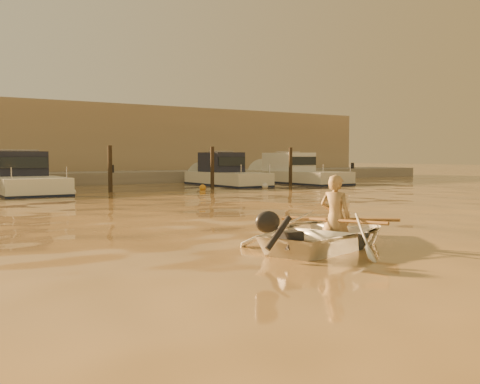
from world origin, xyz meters
TOP-DOWN VIEW (x-y plane):
  - ground_plane at (0.00, 0.00)m, footprint 160.00×160.00m
  - dinghy at (-1.44, -1.49)m, footprint 4.05×3.54m
  - person at (-1.35, -1.45)m, footprint 0.55×0.65m
  - outboard_motor at (-2.82, -2.08)m, footprint 0.98×0.72m
  - oar_port at (-1.21, -1.39)m, footprint 1.25×1.76m
  - oar_starboard at (-1.40, -1.47)m, footprint 0.53×2.06m
  - moored_boat_2 at (-3.36, 16.00)m, footprint 2.47×8.21m
  - moored_boat_4 at (6.91, 16.00)m, footprint 2.11×6.56m
  - moored_boat_5 at (11.61, 16.00)m, footprint 2.40×8.00m
  - piling_2 at (-0.20, 13.80)m, footprint 0.18×0.18m
  - piling_3 at (4.80, 13.80)m, footprint 0.18×0.18m
  - piling_4 at (9.50, 13.80)m, footprint 0.18×0.18m
  - fender_c at (-2.01, 13.06)m, footprint 0.30×0.30m
  - fender_d at (3.87, 13.06)m, footprint 0.30×0.30m
  - fender_e at (7.13, 12.74)m, footprint 0.30×0.30m
  - quay at (0.00, 21.50)m, footprint 52.00×4.00m
  - waterfront_building at (0.00, 27.00)m, footprint 46.00×7.00m

SIDE VIEW (x-z plane):
  - ground_plane at x=0.00m, z-range 0.00..0.00m
  - fender_c at x=-2.01m, z-range -0.05..0.25m
  - fender_d at x=3.87m, z-range -0.05..0.25m
  - fender_e at x=7.13m, z-range -0.05..0.25m
  - quay at x=0.00m, z-range -0.35..0.65m
  - dinghy at x=-1.44m, z-range -0.12..0.58m
  - outboard_motor at x=-2.82m, z-range -0.07..0.63m
  - oar_port at x=-1.21m, z-range 0.35..0.49m
  - oar_starboard at x=-1.40m, z-range 0.35..0.49m
  - person at x=-1.35m, z-range -0.30..1.22m
  - moored_boat_2 at x=-3.36m, z-range -0.25..1.50m
  - moored_boat_4 at x=6.91m, z-range -0.25..1.50m
  - moored_boat_5 at x=11.61m, z-range -0.25..1.50m
  - piling_2 at x=-0.20m, z-range -0.20..2.00m
  - piling_3 at x=4.80m, z-range -0.20..2.00m
  - piling_4 at x=9.50m, z-range -0.20..2.00m
  - waterfront_building at x=0.00m, z-range 0.00..4.80m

